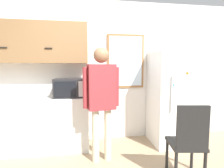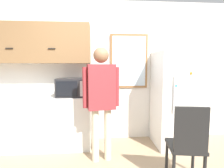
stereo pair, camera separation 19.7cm
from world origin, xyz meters
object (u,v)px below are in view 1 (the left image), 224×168
microwave (69,88)px  person (101,93)px  chair (188,139)px  refrigerator (172,98)px

microwave → person: size_ratio=0.28×
microwave → person: 0.71m
microwave → person: bearing=-42.8°
microwave → chair: bearing=-35.9°
refrigerator → chair: bearing=-107.8°
person → microwave: bearing=127.4°
refrigerator → chair: (-0.36, -1.11, -0.32)m
microwave → refrigerator: size_ratio=0.28×
microwave → chair: size_ratio=0.48×
microwave → refrigerator: (1.90, -0.01, -0.23)m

